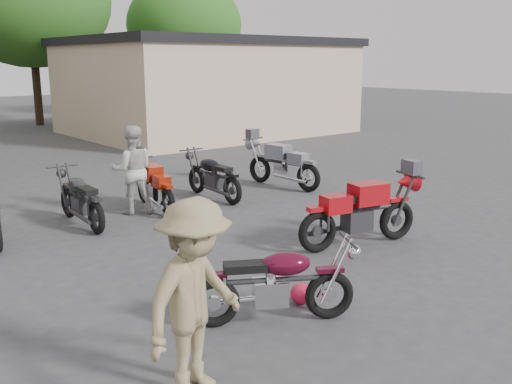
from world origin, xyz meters
TOP-DOWN VIEW (x-y plane):
  - ground at (0.00, 0.00)m, footprint 90.00×90.00m
  - stucco_building at (8.50, 15.00)m, footprint 10.00×8.00m
  - tree_2 at (4.00, 22.00)m, footprint 7.04×7.04m
  - tree_3 at (12.00, 22.00)m, footprint 6.08×6.08m
  - vintage_motorcycle at (-1.03, -0.13)m, footprint 1.89×1.44m
  - sportbike at (1.86, 1.09)m, footprint 2.22×1.18m
  - helmet at (-0.45, 0.06)m, footprint 0.30×0.30m
  - person_light at (-0.01, 5.22)m, footprint 1.03×0.93m
  - person_tan at (-2.49, -0.70)m, footprint 1.31×0.98m
  - row_bike_3 at (-1.13, 5.10)m, footprint 0.69×1.89m
  - row_bike_4 at (0.45, 5.22)m, footprint 0.88×1.89m
  - row_bike_5 at (1.89, 5.24)m, footprint 0.66×1.89m
  - row_bike_6 at (3.82, 5.15)m, footprint 0.94×2.13m

SIDE VIEW (x-z plane):
  - ground at x=0.00m, z-range 0.00..0.00m
  - helmet at x=-0.45m, z-range 0.00..0.26m
  - row_bike_4 at x=0.45m, z-range 0.00..1.05m
  - vintage_motorcycle at x=-1.03m, z-range 0.00..1.06m
  - row_bike_3 at x=-1.13m, z-range 0.00..1.09m
  - row_bike_5 at x=1.89m, z-range 0.00..1.09m
  - row_bike_6 at x=3.82m, z-range 0.00..1.20m
  - sportbike at x=1.86m, z-range 0.00..1.23m
  - person_light at x=-0.01m, z-range 0.00..1.72m
  - person_tan at x=-2.49m, z-range 0.00..1.80m
  - stucco_building at x=8.50m, z-range 0.00..3.50m
  - tree_3 at x=12.00m, z-range 0.00..7.60m
  - tree_2 at x=4.00m, z-range 0.00..8.80m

